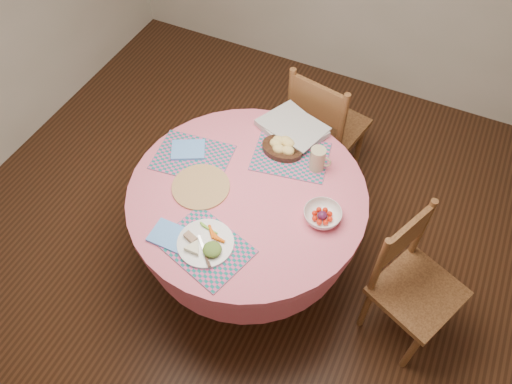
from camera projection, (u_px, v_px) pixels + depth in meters
ground at (249, 264)px, 3.14m from camera, size 4.00×4.00×0.00m
room_envelope at (243, 28)px, 1.78m from camera, size 4.01×4.01×2.71m
dining_table at (248, 214)px, 2.70m from camera, size 1.24×1.24×0.75m
chair_right at (412, 282)px, 2.56m from camera, size 0.52×0.53×0.88m
chair_back at (324, 126)px, 3.20m from camera, size 0.51×0.50×0.95m
placemat_front at (206, 247)px, 2.35m from camera, size 0.47×0.40×0.01m
placemat_left at (193, 157)px, 2.69m from camera, size 0.44×0.35×0.01m
placemat_back at (291, 156)px, 2.70m from camera, size 0.45×0.37×0.01m
wicker_trivet at (201, 187)px, 2.56m from camera, size 0.30×0.30×0.01m
napkin_near at (170, 236)px, 2.38m from camera, size 0.18×0.14×0.01m
napkin_far at (188, 150)px, 2.71m from camera, size 0.22×0.21×0.01m
dinner_plate at (206, 244)px, 2.34m from camera, size 0.27×0.27×0.05m
bread_bowl at (283, 146)px, 2.69m from camera, size 0.23×0.23×0.08m
latte_mug at (318, 159)px, 2.59m from camera, size 0.12×0.08×0.14m
fruit_bowl at (322, 215)px, 2.43m from camera, size 0.24×0.24×0.06m
newspaper_stack at (292, 128)px, 2.79m from camera, size 0.42×0.39×0.04m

